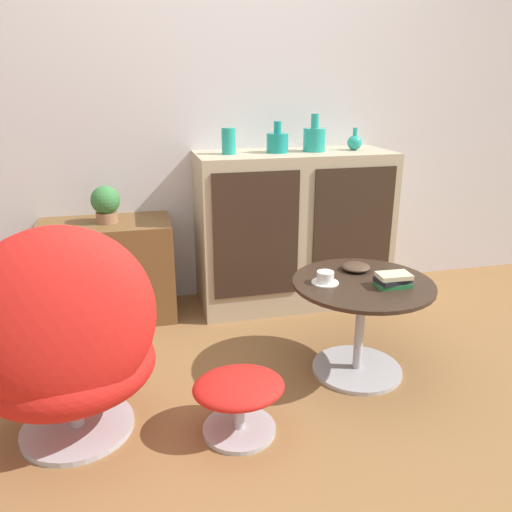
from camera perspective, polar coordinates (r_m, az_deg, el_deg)
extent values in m
plane|color=olive|center=(2.22, 3.73, -17.98)|extent=(12.00, 12.00, 0.00)
cube|color=silver|center=(3.18, -4.00, 18.28)|extent=(6.40, 0.06, 2.60)
cube|color=tan|center=(3.14, 4.23, 3.07)|extent=(1.18, 0.47, 0.96)
cube|color=#332319|center=(2.82, 0.06, 2.31)|extent=(0.50, 0.01, 0.73)
cube|color=#332319|center=(3.01, 11.04, 3.04)|extent=(0.50, 0.01, 0.73)
cube|color=brown|center=(3.08, -16.52, -1.62)|extent=(0.75, 0.42, 0.59)
cylinder|color=beige|center=(2.89, -16.56, -3.96)|extent=(0.19, 0.01, 0.19)
cylinder|color=#B7B7BC|center=(2.27, -19.64, -17.88)|extent=(0.45, 0.45, 0.02)
cylinder|color=#B7B7BC|center=(2.24, -19.84, -16.48)|extent=(0.06, 0.06, 0.11)
ellipsoid|color=red|center=(2.12, -20.49, -11.76)|extent=(0.72, 0.63, 0.31)
ellipsoid|color=red|center=(1.90, -21.33, -6.72)|extent=(0.71, 0.48, 0.71)
cylinder|color=#B7B7BC|center=(2.15, -1.92, -19.14)|extent=(0.30, 0.30, 0.02)
cylinder|color=#B7B7BC|center=(2.10, -1.95, -17.39)|extent=(0.04, 0.04, 0.14)
ellipsoid|color=red|center=(2.03, -1.99, -14.75)|extent=(0.37, 0.31, 0.09)
cylinder|color=#B7B7BC|center=(2.57, 11.42, -12.51)|extent=(0.44, 0.44, 0.02)
cylinder|color=#B7B7BC|center=(2.46, 11.76, -7.97)|extent=(0.04, 0.04, 0.44)
cylinder|color=#332319|center=(2.37, 12.13, -3.07)|extent=(0.66, 0.66, 0.02)
cylinder|color=teal|center=(2.93, -3.14, 12.99)|extent=(0.08, 0.08, 0.15)
cylinder|color=teal|center=(3.00, 2.46, 12.79)|extent=(0.13, 0.13, 0.11)
cylinder|color=teal|center=(3.00, 2.48, 14.49)|extent=(0.04, 0.04, 0.07)
cylinder|color=teal|center=(3.08, 6.67, 13.05)|extent=(0.13, 0.13, 0.14)
cylinder|color=teal|center=(3.07, 6.75, 15.08)|extent=(0.05, 0.05, 0.08)
ellipsoid|color=teal|center=(3.18, 11.19, 12.59)|extent=(0.09, 0.09, 0.09)
cylinder|color=teal|center=(3.17, 11.27, 13.74)|extent=(0.03, 0.03, 0.05)
cylinder|color=#996B4C|center=(2.98, -16.65, 4.27)|extent=(0.12, 0.12, 0.06)
sphere|color=#387A3D|center=(2.96, -16.83, 6.13)|extent=(0.16, 0.16, 0.16)
cylinder|color=white|center=(2.31, 7.90, -3.02)|extent=(0.13, 0.13, 0.01)
cylinder|color=white|center=(2.30, 7.92, -2.44)|extent=(0.08, 0.08, 0.06)
cube|color=#237038|center=(2.34, 15.33, -3.14)|extent=(0.15, 0.10, 0.02)
cube|color=black|center=(2.33, 15.35, -2.65)|extent=(0.16, 0.11, 0.02)
cube|color=beige|center=(2.32, 15.49, -2.18)|extent=(0.15, 0.10, 0.02)
ellipsoid|color=#4C3828|center=(2.49, 11.35, -1.23)|extent=(0.14, 0.14, 0.04)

